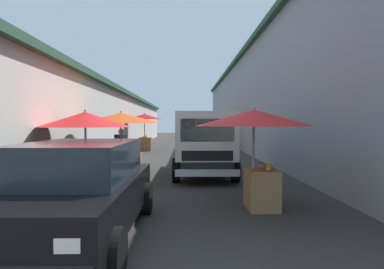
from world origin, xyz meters
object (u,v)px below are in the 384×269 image
hatchback_car (78,189)px  vendor_by_crates (121,146)px  fruit_stall_near_left (212,124)px  fruit_stall_far_left (122,125)px  delivery_truck (205,145)px  fruit_stall_far_right (85,128)px  plastic_stool (111,186)px  fruit_stall_near_right (255,130)px  fruit_stall_mid_lane (145,124)px  vendor_in_shade (208,139)px

hatchback_car → vendor_by_crates: bearing=6.4°
fruit_stall_near_left → fruit_stall_far_left: bearing=159.1°
delivery_truck → vendor_by_crates: bearing=57.2°
fruit_stall_near_left → fruit_stall_far_right: (-12.25, 4.30, -0.05)m
fruit_stall_near_left → vendor_by_crates: fruit_stall_near_left is taller
delivery_truck → vendor_by_crates: (1.96, 3.03, -0.16)m
fruit_stall_far_left → plastic_stool: fruit_stall_far_left is taller
plastic_stool → fruit_stall_far_left: bearing=7.5°
fruit_stall_near_left → fruit_stall_far_left: (-9.92, 3.80, 0.02)m
fruit_stall_far_right → vendor_by_crates: fruit_stall_far_right is taller
hatchback_car → fruit_stall_far_right: bearing=15.6°
fruit_stall_near_right → delivery_truck: bearing=13.0°
fruit_stall_mid_lane → vendor_in_shade: (-3.71, -3.81, -0.74)m
fruit_stall_near_right → vendor_by_crates: fruit_stall_near_right is taller
fruit_stall_far_right → vendor_in_shade: fruit_stall_far_right is taller
fruit_stall_far_right → vendor_by_crates: bearing=-3.7°
fruit_stall_near_left → delivery_truck: size_ratio=0.49×
hatchback_car → plastic_stool: bearing=1.0°
fruit_stall_near_right → vendor_by_crates: 6.79m
fruit_stall_far_right → hatchback_car: bearing=-164.4°
fruit_stall_far_left → fruit_stall_far_right: bearing=167.7°
fruit_stall_near_right → plastic_stool: size_ratio=5.46×
fruit_stall_mid_lane → hatchback_car: bearing=-176.3°
fruit_stall_far_left → delivery_truck: bearing=-105.0°
fruit_stall_mid_lane → vendor_in_shade: bearing=-134.2°
fruit_stall_far_right → fruit_stall_near_left: bearing=-19.4°
fruit_stall_far_right → hatchback_car: size_ratio=0.62×
fruit_stall_mid_lane → hatchback_car: size_ratio=0.62×
hatchback_car → delivery_truck: (5.28, -2.22, 0.30)m
vendor_in_shade → plastic_stool: bearing=163.9°
fruit_stall_near_left → vendor_in_shade: size_ratio=1.48×
fruit_stall_far_left → fruit_stall_near_right: bearing=-140.4°
fruit_stall_far_right → delivery_truck: bearing=-64.1°
fruit_stall_mid_lane → fruit_stall_far_left: 9.86m
fruit_stall_near_right → fruit_stall_mid_lane: size_ratio=0.98×
fruit_stall_far_left → fruit_stall_far_right: size_ratio=1.16×
hatchback_car → fruit_stall_mid_lane: bearing=3.7°
fruit_stall_far_left → vendor_in_shade: size_ratio=1.73×
delivery_truck → plastic_stool: 3.77m
delivery_truck → fruit_stall_near_right: bearing=-167.0°
fruit_stall_far_left → delivery_truck: 2.92m
hatchback_car → delivery_truck: 5.73m
fruit_stall_near_right → plastic_stool: 3.41m
fruit_stall_near_left → fruit_stall_far_left: 10.62m
fruit_stall_near_right → fruit_stall_far_left: fruit_stall_far_left is taller
hatchback_car → fruit_stall_near_right: bearing=-61.0°
fruit_stall_near_right → hatchback_car: fruit_stall_near_right is taller
fruit_stall_near_left → vendor_in_shade: fruit_stall_near_left is taller
hatchback_car → vendor_in_shade: bearing=-12.9°
fruit_stall_mid_lane → hatchback_car: 15.92m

